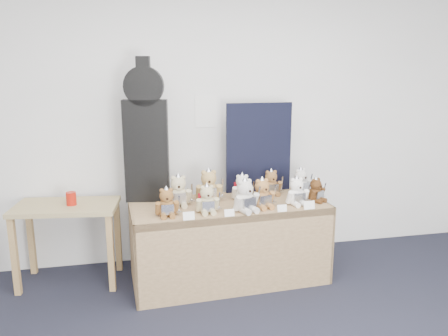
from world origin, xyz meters
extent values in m
plane|color=white|center=(0.00, 2.50, 1.35)|extent=(6.00, 0.00, 6.00)
cube|color=white|center=(-0.02, 2.49, 1.46)|extent=(0.21, 0.00, 0.30)
cube|color=brown|center=(0.08, 1.93, 0.68)|extent=(1.73, 0.79, 0.06)
cube|color=brown|center=(0.10, 1.59, 0.35)|extent=(1.69, 0.11, 0.71)
cube|color=brown|center=(-0.76, 1.89, 0.35)|extent=(0.06, 0.71, 0.71)
cube|color=brown|center=(0.91, 1.97, 0.35)|extent=(0.06, 0.71, 0.71)
cube|color=tan|center=(-1.31, 2.16, 0.70)|extent=(0.91, 0.58, 0.04)
cube|color=#A47A47|center=(-1.72, 2.01, 0.34)|extent=(0.06, 0.06, 0.68)
cube|color=#A47A47|center=(-1.67, 2.41, 0.34)|extent=(0.06, 0.06, 0.68)
cube|color=#A47A47|center=(-0.94, 1.91, 0.34)|extent=(0.06, 0.06, 0.68)
cube|color=#A47A47|center=(-0.89, 2.31, 0.34)|extent=(0.06, 0.06, 0.68)
cube|color=black|center=(-0.61, 2.17, 1.15)|extent=(0.39, 0.18, 0.89)
cylinder|color=black|center=(-0.61, 2.17, 1.71)|extent=(0.35, 0.17, 0.33)
cube|color=black|center=(-0.61, 2.17, 1.85)|extent=(0.13, 0.12, 0.22)
cube|color=black|center=(0.44, 2.26, 1.13)|extent=(0.63, 0.03, 0.84)
cylinder|color=#B5180C|center=(-1.26, 2.14, 0.77)|extent=(0.08, 0.08, 0.11)
ellipsoid|color=brown|center=(-0.48, 1.72, 0.77)|extent=(0.15, 0.13, 0.15)
sphere|color=brown|center=(-0.48, 1.72, 0.87)|extent=(0.11, 0.11, 0.11)
cylinder|color=brown|center=(-0.48, 1.67, 0.86)|extent=(0.05, 0.03, 0.05)
sphere|color=black|center=(-0.48, 1.65, 0.86)|extent=(0.02, 0.02, 0.02)
sphere|color=brown|center=(-0.51, 1.72, 0.92)|extent=(0.04, 0.04, 0.04)
sphere|color=brown|center=(-0.44, 1.72, 0.92)|extent=(0.04, 0.04, 0.04)
cylinder|color=brown|center=(-0.55, 1.70, 0.78)|extent=(0.04, 0.08, 0.11)
cylinder|color=brown|center=(-0.41, 1.70, 0.78)|extent=(0.04, 0.08, 0.11)
cylinder|color=brown|center=(-0.51, 1.66, 0.73)|extent=(0.05, 0.10, 0.05)
cylinder|color=brown|center=(-0.44, 1.67, 0.73)|extent=(0.05, 0.10, 0.05)
cube|color=white|center=(-0.48, 1.66, 0.77)|extent=(0.10, 0.02, 0.08)
cone|color=white|center=(-0.48, 1.72, 0.92)|extent=(0.09, 0.09, 0.07)
cube|color=white|center=(-0.38, 1.69, 0.80)|extent=(0.01, 0.04, 0.16)
cube|color=white|center=(-0.38, 1.69, 0.74)|extent=(0.05, 0.01, 0.01)
ellipsoid|color=tan|center=(-0.15, 1.73, 0.77)|extent=(0.16, 0.13, 0.15)
sphere|color=tan|center=(-0.15, 1.73, 0.87)|extent=(0.11, 0.11, 0.11)
cylinder|color=tan|center=(-0.15, 1.68, 0.87)|extent=(0.05, 0.03, 0.05)
sphere|color=black|center=(-0.15, 1.67, 0.87)|extent=(0.02, 0.02, 0.02)
sphere|color=tan|center=(-0.19, 1.73, 0.92)|extent=(0.04, 0.04, 0.04)
sphere|color=tan|center=(-0.11, 1.73, 0.92)|extent=(0.04, 0.04, 0.04)
cylinder|color=tan|center=(-0.22, 1.71, 0.78)|extent=(0.05, 0.09, 0.12)
cylinder|color=tan|center=(-0.08, 1.71, 0.78)|extent=(0.05, 0.09, 0.12)
cylinder|color=tan|center=(-0.18, 1.68, 0.73)|extent=(0.05, 0.10, 0.05)
cylinder|color=tan|center=(-0.11, 1.68, 0.73)|extent=(0.05, 0.10, 0.05)
cube|color=white|center=(-0.15, 1.67, 0.78)|extent=(0.10, 0.02, 0.08)
cone|color=white|center=(-0.15, 1.73, 0.92)|extent=(0.10, 0.10, 0.07)
cube|color=white|center=(-0.05, 1.70, 0.80)|extent=(0.01, 0.04, 0.16)
cube|color=white|center=(-0.05, 1.70, 0.74)|extent=(0.05, 0.01, 0.01)
cube|color=#A71320|center=(-0.15, 1.79, 0.78)|extent=(0.12, 0.03, 0.14)
ellipsoid|color=silver|center=(0.16, 1.70, 0.78)|extent=(0.22, 0.20, 0.18)
sphere|color=silver|center=(0.16, 1.70, 0.90)|extent=(0.13, 0.13, 0.13)
cylinder|color=silver|center=(0.18, 1.65, 0.89)|extent=(0.06, 0.05, 0.06)
sphere|color=black|center=(0.19, 1.63, 0.89)|extent=(0.02, 0.02, 0.02)
sphere|color=silver|center=(0.12, 1.69, 0.95)|extent=(0.04, 0.04, 0.04)
sphere|color=silver|center=(0.20, 1.72, 0.95)|extent=(0.04, 0.04, 0.04)
cylinder|color=silver|center=(0.09, 1.65, 0.79)|extent=(0.08, 0.11, 0.14)
cylinder|color=silver|center=(0.25, 1.71, 0.79)|extent=(0.08, 0.11, 0.14)
cylinder|color=silver|center=(0.14, 1.63, 0.73)|extent=(0.09, 0.13, 0.05)
cylinder|color=silver|center=(0.22, 1.66, 0.73)|extent=(0.09, 0.13, 0.05)
cube|color=white|center=(0.18, 1.64, 0.79)|extent=(0.12, 0.06, 0.10)
cone|color=white|center=(0.16, 1.70, 0.96)|extent=(0.11, 0.11, 0.09)
cube|color=white|center=(0.28, 1.71, 0.82)|extent=(0.03, 0.05, 0.19)
cube|color=white|center=(0.28, 1.71, 0.75)|extent=(0.05, 0.03, 0.01)
ellipsoid|color=#A26E3D|center=(0.33, 1.77, 0.78)|extent=(0.19, 0.18, 0.17)
sphere|color=#A26E3D|center=(0.33, 1.77, 0.89)|extent=(0.12, 0.12, 0.12)
cylinder|color=#A26E3D|center=(0.34, 1.72, 0.88)|extent=(0.06, 0.04, 0.05)
sphere|color=black|center=(0.34, 1.70, 0.88)|extent=(0.02, 0.02, 0.02)
sphere|color=#A26E3D|center=(0.29, 1.76, 0.94)|extent=(0.04, 0.04, 0.04)
sphere|color=#A26E3D|center=(0.37, 1.78, 0.94)|extent=(0.04, 0.04, 0.04)
cylinder|color=#A26E3D|center=(0.25, 1.73, 0.79)|extent=(0.07, 0.10, 0.13)
cylinder|color=#A26E3D|center=(0.41, 1.77, 0.79)|extent=(0.07, 0.10, 0.13)
cylinder|color=#A26E3D|center=(0.30, 1.70, 0.73)|extent=(0.07, 0.12, 0.05)
cylinder|color=#A26E3D|center=(0.38, 1.72, 0.73)|extent=(0.07, 0.12, 0.05)
cube|color=white|center=(0.34, 1.71, 0.78)|extent=(0.11, 0.04, 0.09)
cone|color=white|center=(0.33, 1.77, 0.94)|extent=(0.10, 0.10, 0.08)
cube|color=white|center=(0.44, 1.76, 0.81)|extent=(0.02, 0.04, 0.17)
cube|color=white|center=(0.44, 1.76, 0.74)|extent=(0.05, 0.02, 0.01)
ellipsoid|color=white|center=(0.64, 1.78, 0.77)|extent=(0.18, 0.16, 0.16)
sphere|color=white|center=(0.64, 1.78, 0.88)|extent=(0.12, 0.12, 0.12)
cylinder|color=white|center=(0.65, 1.74, 0.87)|extent=(0.05, 0.03, 0.05)
sphere|color=black|center=(0.65, 1.72, 0.87)|extent=(0.02, 0.02, 0.02)
sphere|color=white|center=(0.60, 1.78, 0.93)|extent=(0.04, 0.04, 0.04)
sphere|color=white|center=(0.68, 1.79, 0.93)|extent=(0.04, 0.04, 0.04)
cylinder|color=white|center=(0.57, 1.75, 0.78)|extent=(0.06, 0.09, 0.12)
cylinder|color=white|center=(0.72, 1.78, 0.78)|extent=(0.06, 0.09, 0.12)
cylinder|color=white|center=(0.61, 1.72, 0.73)|extent=(0.06, 0.11, 0.05)
cylinder|color=white|center=(0.68, 1.73, 0.73)|extent=(0.06, 0.11, 0.05)
cube|color=white|center=(0.65, 1.72, 0.78)|extent=(0.11, 0.03, 0.09)
cone|color=white|center=(0.64, 1.78, 0.93)|extent=(0.10, 0.10, 0.08)
cube|color=white|center=(0.74, 1.77, 0.81)|extent=(0.02, 0.04, 0.17)
cube|color=white|center=(0.74, 1.77, 0.74)|extent=(0.05, 0.01, 0.01)
ellipsoid|color=#4E311A|center=(0.84, 1.84, 0.77)|extent=(0.18, 0.17, 0.14)
sphere|color=#4E311A|center=(0.84, 1.84, 0.86)|extent=(0.10, 0.10, 0.10)
cylinder|color=#4E311A|center=(0.86, 1.80, 0.85)|extent=(0.05, 0.04, 0.04)
sphere|color=black|center=(0.87, 1.78, 0.85)|extent=(0.02, 0.02, 0.02)
sphere|color=#4E311A|center=(0.81, 1.82, 0.90)|extent=(0.03, 0.03, 0.03)
sphere|color=#4E311A|center=(0.87, 1.85, 0.90)|extent=(0.03, 0.03, 0.03)
cylinder|color=#4E311A|center=(0.79, 1.79, 0.77)|extent=(0.07, 0.09, 0.11)
cylinder|color=#4E311A|center=(0.91, 1.85, 0.77)|extent=(0.07, 0.09, 0.11)
cylinder|color=#4E311A|center=(0.84, 1.78, 0.73)|extent=(0.08, 0.10, 0.04)
cylinder|color=#4E311A|center=(0.89, 1.81, 0.73)|extent=(0.08, 0.10, 0.04)
cube|color=white|center=(0.87, 1.79, 0.77)|extent=(0.09, 0.06, 0.08)
cone|color=white|center=(0.84, 1.84, 0.90)|extent=(0.09, 0.09, 0.07)
cube|color=white|center=(0.93, 1.85, 0.79)|extent=(0.03, 0.04, 0.15)
cube|color=white|center=(0.93, 1.85, 0.74)|extent=(0.04, 0.03, 0.01)
ellipsoid|color=#C2B68E|center=(-0.36, 1.97, 0.78)|extent=(0.18, 0.16, 0.18)
sphere|color=#C2B68E|center=(-0.36, 1.97, 0.90)|extent=(0.13, 0.13, 0.13)
cylinder|color=#C2B68E|center=(-0.36, 1.92, 0.89)|extent=(0.06, 0.03, 0.05)
sphere|color=black|center=(-0.36, 1.90, 0.89)|extent=(0.02, 0.02, 0.02)
sphere|color=#C2B68E|center=(-0.40, 1.97, 0.95)|extent=(0.04, 0.04, 0.04)
sphere|color=#C2B68E|center=(-0.31, 1.97, 0.95)|extent=(0.04, 0.04, 0.04)
cylinder|color=#C2B68E|center=(-0.44, 1.95, 0.79)|extent=(0.05, 0.10, 0.13)
cylinder|color=#C2B68E|center=(-0.27, 1.95, 0.79)|extent=(0.05, 0.10, 0.13)
cylinder|color=#C2B68E|center=(-0.40, 1.91, 0.73)|extent=(0.06, 0.12, 0.05)
cylinder|color=#C2B68E|center=(-0.32, 1.91, 0.73)|extent=(0.06, 0.12, 0.05)
cube|color=white|center=(-0.36, 1.90, 0.79)|extent=(0.12, 0.02, 0.10)
cone|color=white|center=(-0.36, 1.97, 0.95)|extent=(0.11, 0.11, 0.08)
cube|color=white|center=(-0.25, 1.93, 0.82)|extent=(0.02, 0.04, 0.18)
cube|color=white|center=(-0.25, 1.93, 0.75)|extent=(0.05, 0.01, 0.01)
ellipsoid|color=tan|center=(-0.08, 2.05, 0.79)|extent=(0.20, 0.18, 0.19)
sphere|color=tan|center=(-0.08, 2.05, 0.91)|extent=(0.14, 0.14, 0.14)
cylinder|color=tan|center=(-0.08, 1.99, 0.90)|extent=(0.06, 0.04, 0.06)
sphere|color=black|center=(-0.09, 1.97, 0.90)|extent=(0.02, 0.02, 0.02)
sphere|color=tan|center=(-0.12, 2.05, 0.96)|extent=(0.04, 0.04, 0.04)
sphere|color=tan|center=(-0.03, 2.04, 0.96)|extent=(0.04, 0.04, 0.04)
cylinder|color=tan|center=(-0.17, 2.03, 0.80)|extent=(0.06, 0.11, 0.14)
cylinder|color=tan|center=(0.01, 2.02, 0.80)|extent=(0.06, 0.11, 0.14)
cylinder|color=tan|center=(-0.13, 1.99, 0.73)|extent=(0.07, 0.13, 0.06)
cylinder|color=tan|center=(-0.04, 1.98, 0.73)|extent=(0.07, 0.13, 0.06)
cube|color=white|center=(-0.09, 1.97, 0.79)|extent=(0.12, 0.03, 0.10)
cone|color=white|center=(-0.08, 2.05, 0.97)|extent=(0.12, 0.12, 0.09)
cube|color=white|center=(0.03, 2.00, 0.82)|extent=(0.02, 0.05, 0.20)
cube|color=white|center=(0.03, 2.00, 0.75)|extent=(0.06, 0.01, 0.01)
ellipsoid|color=white|center=(0.22, 2.02, 0.77)|extent=(0.16, 0.14, 0.15)
sphere|color=white|center=(0.22, 2.02, 0.87)|extent=(0.11, 0.11, 0.11)
cylinder|color=white|center=(0.22, 1.97, 0.87)|extent=(0.05, 0.03, 0.05)
sphere|color=black|center=(0.22, 1.96, 0.87)|extent=(0.02, 0.02, 0.02)
sphere|color=white|center=(0.18, 2.02, 0.92)|extent=(0.04, 0.04, 0.04)
sphere|color=white|center=(0.26, 2.02, 0.92)|extent=(0.04, 0.04, 0.04)
cylinder|color=white|center=(0.15, 2.01, 0.78)|extent=(0.05, 0.09, 0.12)
cylinder|color=white|center=(0.29, 2.00, 0.78)|extent=(0.05, 0.09, 0.12)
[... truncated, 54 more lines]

